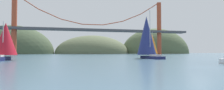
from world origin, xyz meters
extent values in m
plane|color=#426075|center=(0.00, 0.00, 0.00)|extent=(360.00, 360.00, 0.00)
ellipsoid|color=#4C5B3D|center=(60.00, 135.00, 0.00)|extent=(60.19, 44.00, 43.93)
ellipsoid|color=#425138|center=(-55.00, 135.00, 0.00)|extent=(60.07, 44.00, 42.60)
ellipsoid|color=#5B6647|center=(5.00, 135.00, 0.00)|extent=(59.69, 44.00, 29.54)
cylinder|color=#A34228|center=(-43.53, 95.00, 16.91)|extent=(2.80, 2.80, 33.83)
cylinder|color=#A34228|center=(43.53, 95.00, 16.91)|extent=(2.80, 2.80, 33.83)
cube|color=#47474C|center=(0.00, 95.00, 14.69)|extent=(123.07, 6.00, 1.20)
cylinder|color=#A34228|center=(-37.31, 95.00, 29.88)|extent=(12.71, 0.50, 8.32)
cylinder|color=#A34228|center=(-24.88, 95.00, 23.29)|extent=(12.63, 0.50, 5.73)
cylinder|color=#A34228|center=(-12.44, 95.00, 19.34)|extent=(12.54, 0.50, 3.12)
cylinder|color=#A34228|center=(0.00, 95.00, 18.02)|extent=(12.44, 0.50, 0.50)
cylinder|color=#A34228|center=(12.44, 95.00, 19.34)|extent=(12.54, 0.50, 3.12)
cylinder|color=#A34228|center=(24.88, 95.00, 23.29)|extent=(12.63, 0.50, 5.73)
cylinder|color=#A34228|center=(37.31, 95.00, 29.88)|extent=(12.71, 0.50, 8.32)
cube|color=#191E4C|center=(5.25, 23.57, 0.32)|extent=(2.63, 8.58, 0.64)
cube|color=beige|center=(5.34, 22.05, 0.82)|extent=(1.77, 2.80, 0.36)
cylinder|color=#B2B2B7|center=(5.19, 24.41, 6.23)|extent=(0.14, 0.14, 11.19)
cone|color=navy|center=(5.08, 26.27, 5.81)|extent=(5.04, 5.04, 9.74)
cube|color=black|center=(18.57, 51.81, 0.30)|extent=(4.98, 7.78, 0.60)
cube|color=beige|center=(18.03, 50.57, 0.78)|extent=(2.46, 2.87, 0.36)
cylinder|color=#B2B2B7|center=(18.87, 52.50, 5.20)|extent=(0.14, 0.14, 9.20)
cone|color=orange|center=(19.53, 54.03, 5.06)|extent=(5.60, 5.60, 8.32)
cube|color=#191E4C|center=(-26.40, 21.05, 0.37)|extent=(1.74, 6.01, 0.73)
cylinder|color=#B2B2B7|center=(-26.37, 21.64, 4.13)|extent=(0.14, 0.14, 6.80)
cone|color=#B21423|center=(-26.32, 22.95, 4.25)|extent=(4.55, 4.55, 6.44)
sphere|color=gold|center=(10.31, 34.59, 0.30)|extent=(1.10, 1.10, 1.10)
cylinder|color=black|center=(10.31, 34.59, 1.35)|extent=(0.20, 0.20, 1.60)
sphere|color=#F2EA99|center=(10.31, 34.59, 2.27)|extent=(0.24, 0.24, 0.24)
camera|label=1|loc=(-14.09, -18.29, 1.70)|focal=30.37mm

